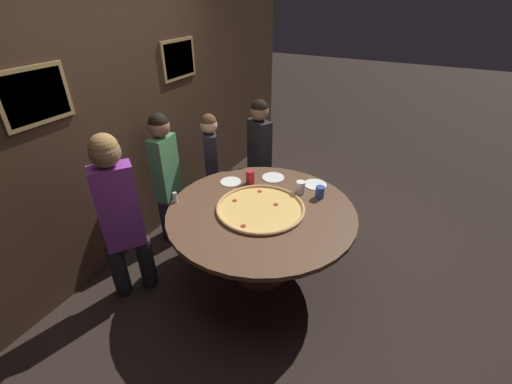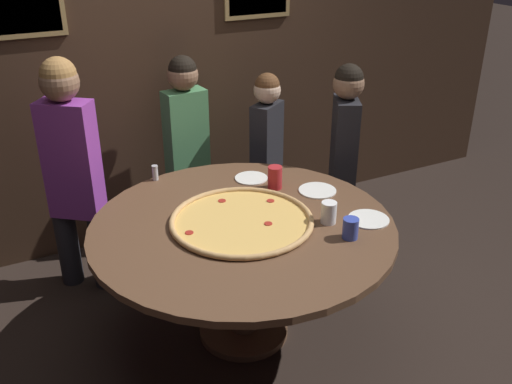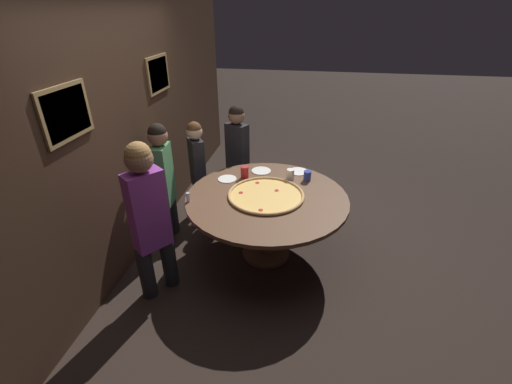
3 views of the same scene
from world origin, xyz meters
name	(u,v)px [view 1 (image 1 of 3)]	position (x,y,z in m)	size (l,w,h in m)	color
ground_plane	(261,272)	(0.00, 0.00, 0.00)	(24.00, 24.00, 0.00)	black
back_wall	(128,122)	(0.00, 1.42, 1.30)	(6.40, 0.08, 2.60)	#3D281C
dining_table	(261,221)	(0.00, 0.00, 0.62)	(1.65, 1.65, 0.74)	brown
giant_pizza	(261,208)	(0.00, 0.01, 0.75)	(0.78, 0.78, 0.03)	#EAB75B
drink_cup_beside_pizza	(320,192)	(0.43, -0.39, 0.80)	(0.08, 0.08, 0.11)	#384CB7
drink_cup_by_shaker	(300,187)	(0.42, -0.20, 0.80)	(0.08, 0.08, 0.12)	white
drink_cup_far_left	(250,177)	(0.37, 0.31, 0.81)	(0.09, 0.09, 0.14)	#B22328
white_plate_left_side	(315,185)	(0.63, -0.28, 0.74)	(0.22, 0.22, 0.01)	white
white_plate_right_side	(273,177)	(0.57, 0.15, 0.74)	(0.23, 0.23, 0.01)	white
white_plate_far_back	(231,182)	(0.30, 0.49, 0.74)	(0.21, 0.21, 0.01)	white
condiment_shaker	(175,197)	(-0.24, 0.75, 0.79)	(0.04, 0.04, 0.10)	silver
diner_side_left	(211,161)	(0.66, 0.96, 0.72)	(0.32, 0.27, 1.26)	#232328
diner_far_left	(119,211)	(-0.70, 0.93, 0.86)	(0.39, 0.34, 1.52)	#232328
diner_side_right	(166,171)	(0.12, 1.16, 0.79)	(0.36, 0.21, 1.40)	#232328
diner_centre_back	(259,151)	(1.03, 0.54, 0.78)	(0.27, 0.36, 1.37)	#232328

